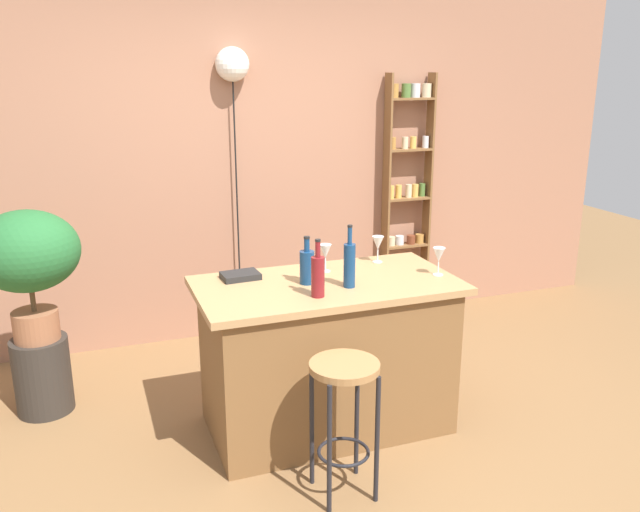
{
  "coord_description": "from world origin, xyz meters",
  "views": [
    {
      "loc": [
        -1.25,
        -2.98,
        2.07
      ],
      "look_at": [
        0.05,
        0.55,
        0.98
      ],
      "focal_mm": 37.09,
      "sensor_mm": 36.0,
      "label": 1
    }
  ],
  "objects_px": {
    "plant_stool": "(43,375)",
    "potted_plant": "(27,257)",
    "wine_glass_center": "(378,244)",
    "wine_glass_right": "(439,256)",
    "bottle_sauce_amber": "(307,266)",
    "bottle_olive_oil": "(349,264)",
    "wine_glass_left": "(325,252)",
    "bar_stool": "(344,398)",
    "bottle_spirits_clear": "(318,275)",
    "cookbook": "(240,276)",
    "spice_shelf": "(407,195)",
    "pendant_globe_light": "(232,67)"
  },
  "relations": [
    {
      "from": "bottle_olive_oil",
      "to": "cookbook",
      "type": "relative_size",
      "value": 1.66
    },
    {
      "from": "plant_stool",
      "to": "spice_shelf",
      "type": "bearing_deg",
      "value": 14.73
    },
    {
      "from": "cookbook",
      "to": "wine_glass_left",
      "type": "bearing_deg",
      "value": -8.06
    },
    {
      "from": "bottle_olive_oil",
      "to": "wine_glass_left",
      "type": "bearing_deg",
      "value": 94.29
    },
    {
      "from": "wine_glass_center",
      "to": "potted_plant",
      "type": "bearing_deg",
      "value": 165.85
    },
    {
      "from": "potted_plant",
      "to": "bottle_olive_oil",
      "type": "xyz_separation_m",
      "value": [
        1.66,
        -0.88,
        0.03
      ]
    },
    {
      "from": "wine_glass_left",
      "to": "pendant_globe_light",
      "type": "height_order",
      "value": "pendant_globe_light"
    },
    {
      "from": "bottle_spirits_clear",
      "to": "pendant_globe_light",
      "type": "height_order",
      "value": "pendant_globe_light"
    },
    {
      "from": "wine_glass_center",
      "to": "spice_shelf",
      "type": "bearing_deg",
      "value": 55.87
    },
    {
      "from": "spice_shelf",
      "to": "pendant_globe_light",
      "type": "relative_size",
      "value": 0.92
    },
    {
      "from": "potted_plant",
      "to": "bottle_sauce_amber",
      "type": "distance_m",
      "value": 1.64
    },
    {
      "from": "spice_shelf",
      "to": "bottle_sauce_amber",
      "type": "relative_size",
      "value": 7.43
    },
    {
      "from": "bar_stool",
      "to": "bottle_spirits_clear",
      "type": "height_order",
      "value": "bottle_spirits_clear"
    },
    {
      "from": "bottle_spirits_clear",
      "to": "bottle_sauce_amber",
      "type": "height_order",
      "value": "bottle_spirits_clear"
    },
    {
      "from": "potted_plant",
      "to": "cookbook",
      "type": "distance_m",
      "value": 1.26
    },
    {
      "from": "bottle_spirits_clear",
      "to": "wine_glass_left",
      "type": "bearing_deg",
      "value": 64.22
    },
    {
      "from": "plant_stool",
      "to": "wine_glass_left",
      "type": "distance_m",
      "value": 1.9
    },
    {
      "from": "plant_stool",
      "to": "potted_plant",
      "type": "bearing_deg",
      "value": 180.0
    },
    {
      "from": "potted_plant",
      "to": "cookbook",
      "type": "bearing_deg",
      "value": -25.25
    },
    {
      "from": "plant_stool",
      "to": "wine_glass_right",
      "type": "xyz_separation_m",
      "value": [
        2.23,
        -0.87,
        0.78
      ]
    },
    {
      "from": "spice_shelf",
      "to": "pendant_globe_light",
      "type": "xyz_separation_m",
      "value": [
        -1.43,
        0.02,
        1.02
      ]
    },
    {
      "from": "bottle_olive_oil",
      "to": "wine_glass_left",
      "type": "height_order",
      "value": "bottle_olive_oil"
    },
    {
      "from": "bottle_spirits_clear",
      "to": "wine_glass_left",
      "type": "xyz_separation_m",
      "value": [
        0.19,
        0.4,
        -0.0
      ]
    },
    {
      "from": "bottle_spirits_clear",
      "to": "pendant_globe_light",
      "type": "relative_size",
      "value": 0.14
    },
    {
      "from": "bottle_sauce_amber",
      "to": "wine_glass_center",
      "type": "xyz_separation_m",
      "value": [
        0.54,
        0.24,
        0.02
      ]
    },
    {
      "from": "potted_plant",
      "to": "cookbook",
      "type": "height_order",
      "value": "potted_plant"
    },
    {
      "from": "bottle_spirits_clear",
      "to": "bottle_sauce_amber",
      "type": "bearing_deg",
      "value": 85.63
    },
    {
      "from": "bottle_olive_oil",
      "to": "wine_glass_right",
      "type": "relative_size",
      "value": 2.12
    },
    {
      "from": "potted_plant",
      "to": "cookbook",
      "type": "relative_size",
      "value": 3.78
    },
    {
      "from": "bottle_olive_oil",
      "to": "wine_glass_center",
      "type": "xyz_separation_m",
      "value": [
        0.35,
        0.38,
        -0.01
      ]
    },
    {
      "from": "bar_stool",
      "to": "bottle_olive_oil",
      "type": "xyz_separation_m",
      "value": [
        0.24,
        0.52,
        0.5
      ]
    },
    {
      "from": "wine_glass_center",
      "to": "wine_glass_right",
      "type": "height_order",
      "value": "same"
    },
    {
      "from": "plant_stool",
      "to": "potted_plant",
      "type": "xyz_separation_m",
      "value": [
        -0.0,
        0.0,
        0.75
      ]
    },
    {
      "from": "bottle_olive_oil",
      "to": "wine_glass_left",
      "type": "distance_m",
      "value": 0.31
    },
    {
      "from": "potted_plant",
      "to": "spice_shelf",
      "type": "bearing_deg",
      "value": 14.73
    },
    {
      "from": "potted_plant",
      "to": "cookbook",
      "type": "xyz_separation_m",
      "value": [
        1.14,
        -0.54,
        -0.08
      ]
    },
    {
      "from": "bottle_olive_oil",
      "to": "pendant_globe_light",
      "type": "relative_size",
      "value": 0.16
    },
    {
      "from": "potted_plant",
      "to": "pendant_globe_light",
      "type": "distance_m",
      "value": 1.94
    },
    {
      "from": "bottle_olive_oil",
      "to": "cookbook",
      "type": "height_order",
      "value": "bottle_olive_oil"
    },
    {
      "from": "bar_stool",
      "to": "spice_shelf",
      "type": "bearing_deg",
      "value": 56.27
    },
    {
      "from": "potted_plant",
      "to": "bottle_spirits_clear",
      "type": "relative_size",
      "value": 2.55
    },
    {
      "from": "bottle_olive_oil",
      "to": "wine_glass_right",
      "type": "xyz_separation_m",
      "value": [
        0.56,
        0.02,
        -0.01
      ]
    },
    {
      "from": "bar_stool",
      "to": "wine_glass_center",
      "type": "distance_m",
      "value": 1.17
    },
    {
      "from": "pendant_globe_light",
      "to": "bar_stool",
      "type": "bearing_deg",
      "value": -90.23
    },
    {
      "from": "bar_stool",
      "to": "plant_stool",
      "type": "relative_size",
      "value": 1.49
    },
    {
      "from": "wine_glass_left",
      "to": "pendant_globe_light",
      "type": "relative_size",
      "value": 0.07
    },
    {
      "from": "wine_glass_right",
      "to": "plant_stool",
      "type": "bearing_deg",
      "value": 158.75
    },
    {
      "from": "plant_stool",
      "to": "wine_glass_left",
      "type": "height_order",
      "value": "wine_glass_left"
    },
    {
      "from": "plant_stool",
      "to": "pendant_globe_light",
      "type": "relative_size",
      "value": 0.22
    },
    {
      "from": "bar_stool",
      "to": "cookbook",
      "type": "relative_size",
      "value": 3.36
    }
  ]
}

